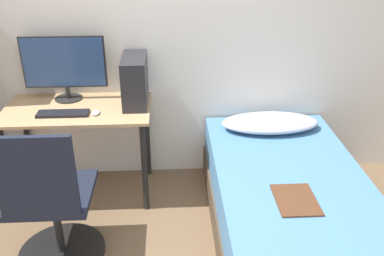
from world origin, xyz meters
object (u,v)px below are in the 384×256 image
at_px(bed, 291,214).
at_px(pc_tower, 135,80).
at_px(office_chair, 52,212).
at_px(monitor, 64,65).
at_px(keyboard, 63,114).

relative_size(bed, pc_tower, 4.91).
relative_size(office_chair, monitor, 1.60).
xyz_separation_m(bed, pc_tower, (-1.04, 0.78, 0.67)).
bearing_deg(pc_tower, keyboard, -159.03).
bearing_deg(bed, office_chair, -177.23).
relative_size(keyboard, pc_tower, 0.88).
distance_m(office_chair, monitor, 1.15).
xyz_separation_m(bed, keyboard, (-1.54, 0.59, 0.50)).
bearing_deg(monitor, office_chair, -87.21).
xyz_separation_m(keyboard, pc_tower, (0.51, 0.20, 0.17)).
relative_size(office_chair, bed, 0.49).
distance_m(office_chair, keyboard, 0.76).
bearing_deg(monitor, keyboard, -86.20).
height_order(bed, keyboard, keyboard).
bearing_deg(pc_tower, office_chair, -119.38).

